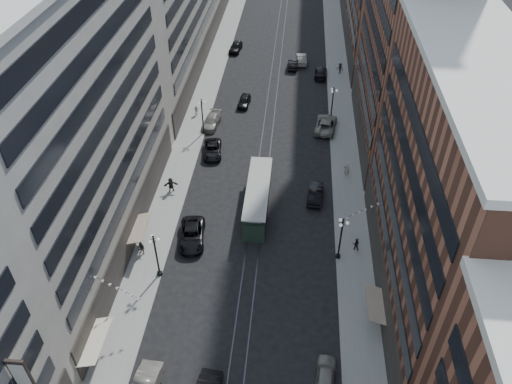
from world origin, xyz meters
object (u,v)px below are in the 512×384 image
(lamppost_se_far, at_px, (341,237))
(car_extra_0, at_px, (293,63))
(lamppost_se_mid, at_px, (332,103))
(pedestrian_2, at_px, (141,248))
(car_14, at_px, (301,59))
(car_11, at_px, (326,124))
(pedestrian_9, at_px, (340,68))
(streetcar, at_px, (258,199))
(car_12, at_px, (321,73))
(car_7, at_px, (212,150))
(car_2, at_px, (192,235))
(lamppost_sw_mid, at_px, (202,115))
(pedestrian_7, at_px, (356,244))
(car_4, at_px, (325,375))
(car_8, at_px, (211,121))
(car_13, at_px, (244,101))
(car_10, at_px, (315,194))
(car_9, at_px, (236,47))
(lamppost_sw_far, at_px, (156,254))
(pedestrian_6, at_px, (196,110))
(pedestrian_5, at_px, (171,185))
(pedestrian_8, at_px, (347,169))

(lamppost_se_far, distance_m, car_extra_0, 46.43)
(lamppost_se_mid, distance_m, pedestrian_2, 36.09)
(lamppost_se_far, distance_m, car_14, 48.12)
(car_11, distance_m, pedestrian_9, 18.48)
(streetcar, relative_size, pedestrian_9, 6.39)
(pedestrian_2, distance_m, car_12, 48.24)
(car_7, bearing_deg, car_2, -96.39)
(lamppost_sw_mid, relative_size, pedestrian_7, 3.57)
(lamppost_sw_mid, distance_m, car_4, 40.96)
(car_2, bearing_deg, streetcar, 34.52)
(lamppost_se_far, bearing_deg, car_8, 124.85)
(car_7, relative_size, car_13, 1.22)
(pedestrian_9, bearing_deg, car_10, -75.07)
(car_2, bearing_deg, car_14, 69.40)
(car_2, distance_m, car_extra_0, 45.74)
(car_11, distance_m, car_12, 17.00)
(lamppost_se_far, height_order, car_8, lamppost_se_far)
(lamppost_se_far, bearing_deg, car_9, 108.27)
(car_extra_0, bearing_deg, car_2, 79.97)
(lamppost_sw_mid, distance_m, car_11, 17.95)
(lamppost_sw_far, distance_m, streetcar, 14.67)
(pedestrian_2, distance_m, car_11, 33.75)
(pedestrian_6, bearing_deg, car_7, 104.66)
(car_9, relative_size, pedestrian_5, 2.50)
(lamppost_sw_far, height_order, pedestrian_6, lamppost_sw_far)
(pedestrian_2, bearing_deg, car_14, 88.09)
(lamppost_sw_mid, height_order, pedestrian_8, lamppost_sw_mid)
(lamppost_se_mid, relative_size, pedestrian_9, 2.97)
(car_2, xyz_separation_m, pedestrian_6, (-4.32, 26.64, 0.10))
(lamppost_sw_mid, bearing_deg, pedestrian_9, 45.83)
(car_14, height_order, pedestrian_6, pedestrian_6)
(lamppost_sw_far, relative_size, car_extra_0, 1.16)
(car_9, bearing_deg, car_11, -51.62)
(car_8, xyz_separation_m, pedestrian_8, (19.22, -10.73, 0.37))
(lamppost_se_far, height_order, pedestrian_2, lamppost_se_far)
(car_11, bearing_deg, pedestrian_8, 109.79)
(pedestrian_6, bearing_deg, car_8, 128.20)
(car_9, xyz_separation_m, pedestrian_7, (19.11, -50.70, 0.10))
(car_4, relative_size, car_9, 0.87)
(lamppost_sw_far, xyz_separation_m, car_14, (13.70, 51.84, -2.31))
(pedestrian_2, xyz_separation_m, pedestrian_7, (22.85, 2.69, -0.04))
(streetcar, bearing_deg, pedestrian_2, -143.62)
(lamppost_se_far, relative_size, pedestrian_2, 3.41)
(streetcar, distance_m, car_extra_0, 38.78)
(lamppost_se_far, bearing_deg, lamppost_sw_mid, 128.66)
(lamppost_sw_mid, height_order, car_2, lamppost_sw_mid)
(car_4, relative_size, pedestrian_5, 2.17)
(car_10, xyz_separation_m, pedestrian_7, (4.32, -8.37, 0.15))
(pedestrian_9, bearing_deg, car_7, -102.91)
(pedestrian_9, bearing_deg, car_2, -90.60)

